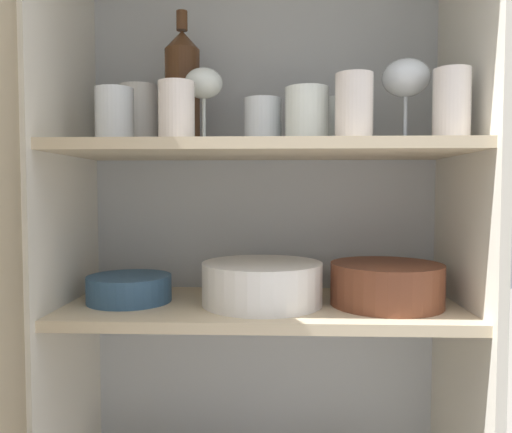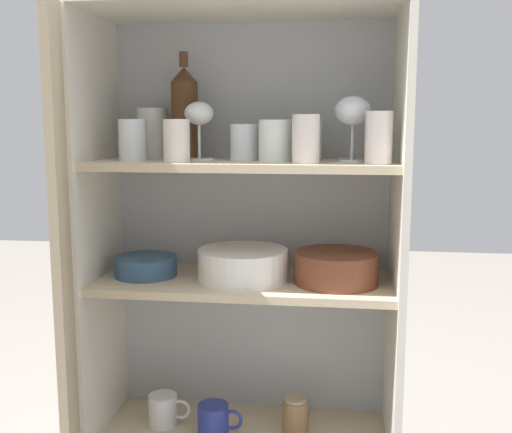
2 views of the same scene
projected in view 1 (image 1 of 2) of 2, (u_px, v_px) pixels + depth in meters
The scene contains 20 objects.
cupboard_back_panel at pixel (264, 298), 1.13m from camera, with size 0.79×0.02×1.39m, color #B2B7BC.
cupboard_side_left at pixel (68, 314), 0.99m from camera, with size 0.02×0.34×1.39m, color silver.
cupboard_side_right at pixel (463, 317), 0.96m from camera, with size 0.02×0.34×1.39m, color silver.
shelf_board_middle at pixel (262, 308), 0.97m from camera, with size 0.75×0.30×0.02m, color beige.
shelf_board_upper at pixel (262, 150), 0.96m from camera, with size 0.75×0.30×0.02m, color beige.
cupboard_door at pixel (3, 382), 0.63m from camera, with size 0.16×0.37×1.39m.
tumbler_glass_0 at pixel (452, 104), 0.86m from camera, with size 0.06×0.06×0.12m.
tumbler_glass_1 at pixel (341, 123), 1.02m from camera, with size 0.07×0.07×0.10m.
tumbler_glass_2 at pixel (176, 111), 0.88m from camera, with size 0.06×0.06×0.10m.
tumbler_glass_3 at pixel (354, 107), 0.86m from camera, with size 0.07×0.07×0.11m.
tumbler_glass_4 at pixel (139, 118), 1.05m from camera, with size 0.08×0.08×0.13m.
tumbler_glass_5 at pixel (307, 116), 0.92m from camera, with size 0.08×0.08×0.10m.
tumbler_glass_6 at pixel (264, 122), 0.97m from camera, with size 0.07×0.07×0.09m.
tumbler_glass_7 at pixel (115, 116), 0.93m from camera, with size 0.07×0.07×0.10m.
wine_glass_0 at pixel (406, 81), 0.93m from camera, with size 0.09×0.09×0.16m.
wine_glass_1 at pixel (204, 89), 0.96m from camera, with size 0.07×0.07×0.15m.
wine_bottle at pixel (182, 88), 1.02m from camera, with size 0.07×0.07×0.28m.
plate_stack_white at pixel (261, 283), 0.96m from camera, with size 0.23×0.23×0.08m.
mixing_bowl_large at pixel (386, 283), 0.95m from camera, with size 0.21×0.21×0.08m.
serving_bowl_small at pixel (129, 287), 0.98m from camera, with size 0.16×0.16×0.05m.
Camera 1 is at (0.02, -0.81, 0.94)m, focal length 35.00 mm.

